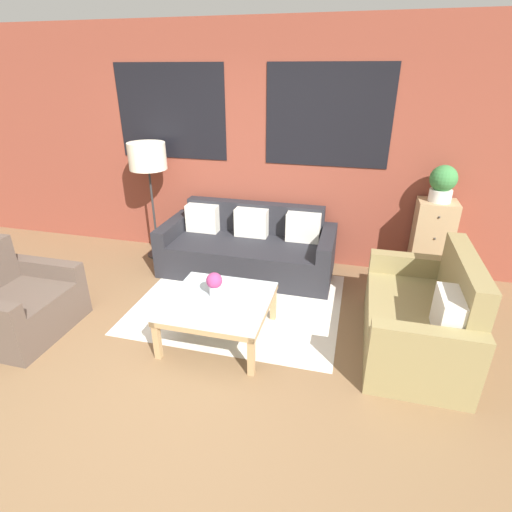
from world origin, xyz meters
TOP-DOWN VIEW (x-y plane):
  - ground_plane at (0.00, 0.00)m, footprint 16.00×16.00m
  - wall_back_brick at (0.00, 2.44)m, footprint 8.40×0.09m
  - rug at (0.25, 1.18)m, footprint 2.12×1.75m
  - couch_dark at (0.14, 1.95)m, footprint 2.06×0.88m
  - settee_vintage at (2.01, 0.83)m, footprint 0.80×1.41m
  - armchair_corner at (-1.62, 0.19)m, footprint 0.80×0.92m
  - coffee_table at (0.25, 0.56)m, footprint 0.91×0.91m
  - floor_lamp at (-1.16, 2.08)m, footprint 0.46×0.46m
  - drawer_cabinet at (2.22, 2.19)m, footprint 0.41×0.36m
  - potted_plant at (2.22, 2.19)m, footprint 0.28×0.28m
  - flower_vase at (0.19, 0.63)m, footprint 0.15×0.15m

SIDE VIEW (x-z plane):
  - ground_plane at x=0.00m, z-range 0.00..0.00m
  - rug at x=0.25m, z-range 0.00..0.00m
  - armchair_corner at x=-1.62m, z-range -0.14..0.70m
  - couch_dark at x=0.14m, z-range -0.11..0.67m
  - settee_vintage at x=2.01m, z-range -0.15..0.77m
  - coffee_table at x=0.25m, z-range 0.14..0.54m
  - drawer_cabinet at x=2.22m, z-range 0.00..0.98m
  - flower_vase at x=0.19m, z-range 0.41..0.64m
  - potted_plant at x=2.22m, z-range 0.99..1.38m
  - floor_lamp at x=-1.16m, z-range 0.54..2.02m
  - wall_back_brick at x=0.00m, z-range 0.01..2.81m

